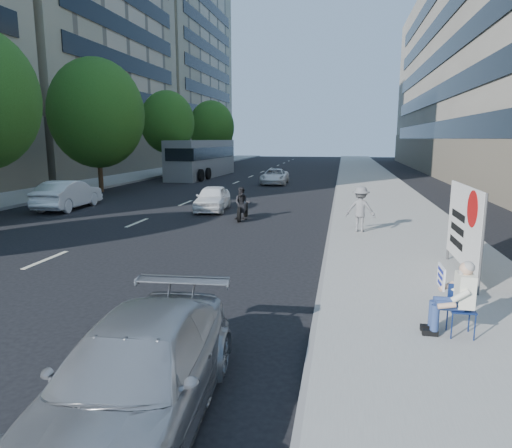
% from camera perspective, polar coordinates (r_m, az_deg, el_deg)
% --- Properties ---
extents(ground, '(160.00, 160.00, 0.00)m').
position_cam_1_polar(ground, '(10.20, -0.41, -9.18)').
color(ground, black).
rests_on(ground, ground).
extents(near_sidewalk, '(5.00, 120.00, 0.15)m').
position_cam_1_polar(near_sidewalk, '(29.68, 14.87, 3.74)').
color(near_sidewalk, gray).
rests_on(near_sidewalk, ground).
extents(far_sidewalk, '(4.50, 120.00, 0.15)m').
position_cam_1_polar(far_sidewalk, '(34.97, -21.51, 4.35)').
color(far_sidewalk, gray).
rests_on(far_sidewalk, ground).
extents(far_bldg_mid, '(22.00, 26.00, 34.00)m').
position_cam_1_polar(far_bldg_mid, '(55.53, -27.12, 23.66)').
color(far_bldg_mid, '#C7B295').
rests_on(far_bldg_mid, ground).
extents(far_bldg_north, '(22.00, 28.00, 28.00)m').
position_cam_1_polar(far_bldg_north, '(78.91, -13.84, 18.03)').
color(far_bldg_north, '#C7B295').
rests_on(far_bldg_north, ground).
extents(tree_far_c, '(6.00, 6.00, 8.47)m').
position_cam_1_polar(tree_far_c, '(31.56, -19.29, 12.90)').
color(tree_far_c, '#382616').
rests_on(tree_far_c, ground).
extents(tree_far_d, '(4.80, 4.80, 7.65)m').
position_cam_1_polar(tree_far_d, '(42.40, -11.02, 12.38)').
color(tree_far_d, '#382616').
rests_on(tree_far_d, ground).
extents(tree_far_e, '(5.40, 5.40, 7.89)m').
position_cam_1_polar(tree_far_e, '(55.65, -5.58, 11.96)').
color(tree_far_e, '#382616').
rests_on(tree_far_e, ground).
extents(seated_protester, '(0.83, 1.12, 1.31)m').
position_cam_1_polar(seated_protester, '(8.50, 23.68, -8.00)').
color(seated_protester, navy).
rests_on(seated_protester, near_sidewalk).
extents(jogger, '(1.13, 0.75, 1.63)m').
position_cam_1_polar(jogger, '(16.78, 12.92, 1.83)').
color(jogger, slate).
rests_on(jogger, near_sidewalk).
extents(protest_banner, '(0.08, 3.06, 2.20)m').
position_cam_1_polar(protest_banner, '(12.09, 24.55, -0.12)').
color(protest_banner, '#4C4C4C').
rests_on(protest_banner, near_sidewalk).
extents(parked_sedan, '(2.09, 4.55, 1.29)m').
position_cam_1_polar(parked_sedan, '(5.95, -14.81, -17.94)').
color(parked_sedan, '#9A9CA0').
rests_on(parked_sedan, ground).
extents(white_sedan_near, '(1.76, 3.67, 1.21)m').
position_cam_1_polar(white_sedan_near, '(22.31, -5.46, 3.24)').
color(white_sedan_near, white).
rests_on(white_sedan_near, ground).
extents(white_sedan_mid, '(1.75, 4.40, 1.42)m').
position_cam_1_polar(white_sedan_mid, '(24.57, -22.43, 3.42)').
color(white_sedan_mid, white).
rests_on(white_sedan_mid, ground).
extents(white_sedan_far, '(2.08, 4.25, 1.16)m').
position_cam_1_polar(white_sedan_far, '(35.32, 2.35, 5.96)').
color(white_sedan_far, white).
rests_on(white_sedan_far, ground).
extents(motorcycle, '(0.76, 2.05, 1.42)m').
position_cam_1_polar(motorcycle, '(19.69, -1.72, 2.40)').
color(motorcycle, black).
rests_on(motorcycle, ground).
extents(bus, '(3.06, 12.14, 3.30)m').
position_cam_1_polar(bus, '(42.22, -6.69, 8.10)').
color(bus, slate).
rests_on(bus, ground).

